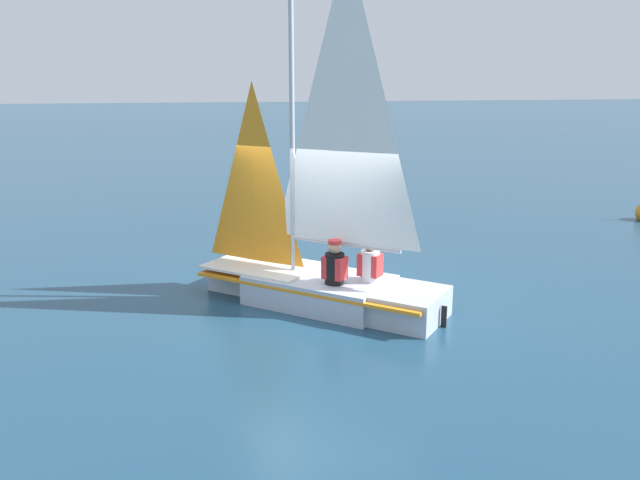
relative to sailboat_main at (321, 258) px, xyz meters
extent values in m
plane|color=navy|center=(-0.02, 0.02, -0.77)|extent=(260.00, 260.00, 0.00)
cube|color=#B2BCCC|center=(-0.02, 0.02, -0.53)|extent=(2.51, 2.55, 0.47)
cube|color=#B2BCCC|center=(-1.10, 1.16, -0.53)|extent=(1.18, 1.19, 0.47)
cube|color=#B2BCCC|center=(1.06, -1.12, -0.53)|extent=(1.48, 1.47, 0.47)
cube|color=orange|center=(-0.02, 0.02, -0.38)|extent=(3.71, 3.81, 0.05)
cube|color=silver|center=(-0.78, 0.82, -0.28)|extent=(2.16, 2.18, 0.04)
cylinder|color=#B7B7BC|center=(-0.36, 0.38, 2.26)|extent=(0.08, 0.08, 5.11)
cylinder|color=#B7B7BC|center=(0.28, -0.30, 0.29)|extent=(1.35, 1.42, 0.07)
pyramid|color=white|center=(0.28, -0.30, 2.51)|extent=(1.27, 1.34, 4.37)
pyramid|color=orange|center=(-0.88, 0.93, 1.29)|extent=(0.97, 1.02, 2.97)
cube|color=black|center=(1.42, -1.50, -0.60)|extent=(0.08, 0.08, 0.33)
cube|color=black|center=(0.08, -0.43, -0.54)|extent=(0.37, 0.37, 0.45)
cylinder|color=black|center=(0.08, -0.43, -0.06)|extent=(0.42, 0.42, 0.50)
cube|color=red|center=(0.08, -0.43, -0.04)|extent=(0.42, 0.43, 0.35)
sphere|color=tan|center=(0.08, -0.43, 0.29)|extent=(0.22, 0.22, 0.22)
cylinder|color=red|center=(0.08, -0.43, 0.37)|extent=(0.30, 0.30, 0.06)
cube|color=black|center=(0.66, -0.45, -0.54)|extent=(0.37, 0.37, 0.45)
cylinder|color=white|center=(0.66, -0.45, -0.06)|extent=(0.42, 0.42, 0.50)
cube|color=red|center=(0.66, -0.45, -0.04)|extent=(0.42, 0.43, 0.35)
sphere|color=brown|center=(0.66, -0.45, 0.29)|extent=(0.22, 0.22, 0.22)
cylinder|color=white|center=(0.66, -0.45, 0.37)|extent=(0.30, 0.30, 0.06)
camera|label=1|loc=(-2.84, -9.19, 2.69)|focal=35.00mm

